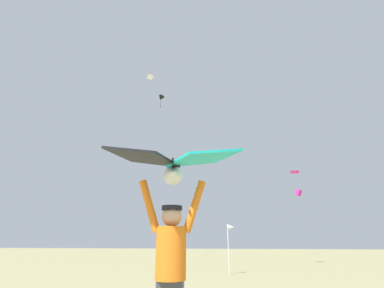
# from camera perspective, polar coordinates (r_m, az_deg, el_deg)

# --- Properties ---
(kite_flyer_person) EXTENTS (0.80, 0.42, 1.92)m
(kite_flyer_person) POSITION_cam_1_polar(r_m,az_deg,el_deg) (3.35, -4.43, -24.15)
(kite_flyer_person) COLOR #424751
(kite_flyer_person) RESTS_ON ground
(held_stunt_kite) EXTENTS (1.62, 1.05, 0.39)m
(held_stunt_kite) POSITION_cam_1_polar(r_m,az_deg,el_deg) (3.40, -3.93, -3.77)
(held_stunt_kite) COLOR black
(distant_kite_magenta_low_right) EXTENTS (0.75, 0.75, 0.17)m
(distant_kite_magenta_low_right) POSITION_cam_1_polar(r_m,az_deg,el_deg) (19.40, 20.37, -5.35)
(distant_kite_magenta_low_right) COLOR #DB2393
(distant_kite_white_overhead_distant) EXTENTS (0.57, 0.57, 0.35)m
(distant_kite_white_overhead_distant) POSITION_cam_1_polar(r_m,az_deg,el_deg) (28.10, -8.60, 13.49)
(distant_kite_white_overhead_distant) COLOR white
(distant_kite_magenta_mid_left) EXTENTS (0.82, 0.66, 0.86)m
(distant_kite_magenta_mid_left) POSITION_cam_1_polar(r_m,az_deg,el_deg) (34.61, 21.06, -9.31)
(distant_kite_magenta_mid_left) COLOR #DB2393
(distant_kite_black_far_center) EXTENTS (1.20, 1.08, 1.97)m
(distant_kite_black_far_center) POSITION_cam_1_polar(r_m,az_deg,el_deg) (40.07, -6.42, 9.35)
(distant_kite_black_far_center) COLOR black
(marker_flag) EXTENTS (0.30, 0.24, 1.95)m
(marker_flag) POSITION_cam_1_polar(r_m,az_deg,el_deg) (12.45, 7.91, -17.22)
(marker_flag) COLOR silver
(marker_flag) RESTS_ON ground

